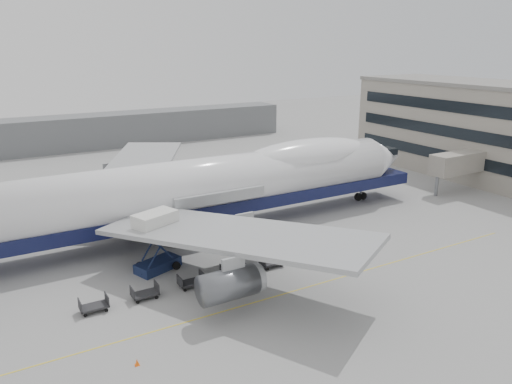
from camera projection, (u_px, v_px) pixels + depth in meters
ground at (250, 269)px, 49.59m from camera, size 260.00×260.00×0.00m
apron_line at (283, 294)px, 44.61m from camera, size 60.00×0.15×0.01m
hangar at (39, 136)px, 101.78m from camera, size 110.00×8.00×7.00m
airliner at (204, 186)px, 58.24m from camera, size 67.00×55.30×19.98m
catering_truck at (156, 237)px, 48.52m from camera, size 4.89×4.06×5.97m
traffic_cone at (137, 362)px, 34.69m from camera, size 0.33×0.33×0.49m
dolly_0 at (94, 306)px, 41.60m from camera, size 2.30×1.35×1.30m
dolly_1 at (145, 293)px, 43.71m from camera, size 2.30×1.35×1.30m
dolly_2 at (191, 282)px, 45.81m from camera, size 2.30×1.35×1.30m
dolly_3 at (233, 271)px, 47.92m from camera, size 2.30×1.35×1.30m
dolly_4 at (272, 262)px, 50.03m from camera, size 2.30×1.35×1.30m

